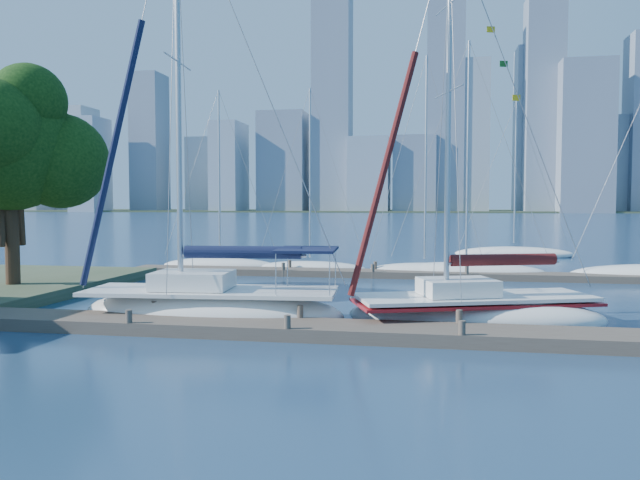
# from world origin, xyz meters

# --- Properties ---
(ground) EXTENTS (700.00, 700.00, 0.00)m
(ground) POSITION_xyz_m (0.00, 0.00, 0.00)
(ground) COLOR navy
(ground) RESTS_ON ground
(near_dock) EXTENTS (26.00, 2.00, 0.40)m
(near_dock) POSITION_xyz_m (0.00, 0.00, 0.20)
(near_dock) COLOR #4A3F36
(near_dock) RESTS_ON ground
(far_dock) EXTENTS (30.00, 1.80, 0.36)m
(far_dock) POSITION_xyz_m (2.00, 16.00, 0.18)
(far_dock) COLOR #4A3F36
(far_dock) RESTS_ON ground
(far_shore) EXTENTS (800.00, 100.00, 1.50)m
(far_shore) POSITION_xyz_m (0.00, 320.00, 0.00)
(far_shore) COLOR #38472D
(far_shore) RESTS_ON ground
(tree) EXTENTS (7.71, 7.02, 10.06)m
(tree) POSITION_xyz_m (-14.11, 6.12, 6.72)
(tree) COLOR black
(tree) RESTS_ON ground
(sailboat_navy) EXTENTS (9.52, 3.75, 15.95)m
(sailboat_navy) POSITION_xyz_m (-3.36, 1.91, 1.20)
(sailboat_navy) COLOR white
(sailboat_navy) RESTS_ON ground
(sailboat_maroon) EXTENTS (8.90, 5.41, 13.81)m
(sailboat_maroon) POSITION_xyz_m (5.55, 2.76, 1.08)
(sailboat_maroon) COLOR white
(sailboat_maroon) RESTS_ON ground
(bg_boat_0) EXTENTS (7.57, 2.61, 11.31)m
(bg_boat_0) POSITION_xyz_m (-8.71, 18.07, 0.24)
(bg_boat_0) COLOR white
(bg_boat_0) RESTS_ON ground
(bg_boat_1) EXTENTS (7.09, 3.19, 11.16)m
(bg_boat_1) POSITION_xyz_m (-2.99, 17.83, 0.22)
(bg_boat_1) COLOR white
(bg_boat_1) RESTS_ON ground
(bg_boat_2) EXTENTS (6.81, 3.35, 12.65)m
(bg_boat_2) POSITION_xyz_m (3.77, 17.20, 0.26)
(bg_boat_2) COLOR white
(bg_boat_2) RESTS_ON ground
(bg_boat_3) EXTENTS (9.14, 4.57, 13.40)m
(bg_boat_3) POSITION_xyz_m (6.07, 17.14, 0.27)
(bg_boat_3) COLOR white
(bg_boat_3) RESTS_ON ground
(bg_boat_7) EXTENTS (9.13, 5.39, 12.21)m
(bg_boat_7) POSITION_xyz_m (10.37, 30.97, 0.26)
(bg_boat_7) COLOR white
(bg_boat_7) RESTS_ON ground
(skyline) EXTENTS (503.68, 51.31, 110.56)m
(skyline) POSITION_xyz_m (21.95, 290.51, 34.76)
(skyline) COLOR gray
(skyline) RESTS_ON ground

